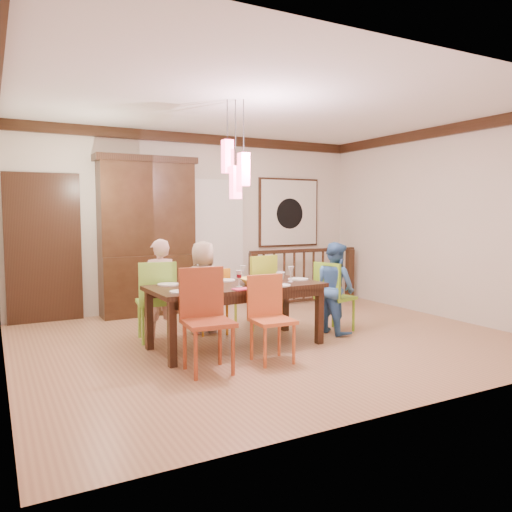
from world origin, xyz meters
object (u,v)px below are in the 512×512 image
dining_table (236,292)px  person_end_right (335,288)px  chair_end_right (336,292)px  person_far_mid (203,287)px  balustrade (304,275)px  person_far_left (160,288)px  china_hutch (147,236)px  chair_far_left (156,295)px

dining_table → person_end_right: 1.46m
chair_end_right → person_far_mid: person_far_mid is taller
dining_table → person_far_mid: person_far_mid is taller
balustrade → person_far_mid: person_far_mid is taller
person_far_left → person_far_mid: (0.59, -0.02, -0.02)m
china_hutch → person_far_mid: 1.71m
dining_table → person_far_mid: (-0.08, 0.83, -0.05)m
balustrade → person_far_mid: 2.70m
dining_table → balustrade: 3.11m
dining_table → china_hutch: (-0.38, 2.39, 0.57)m
chair_far_left → china_hutch: (0.38, 1.66, 0.66)m
chair_far_left → person_far_left: (0.09, 0.12, 0.06)m
dining_table → balustrade: (2.33, 2.05, -0.16)m
chair_end_right → balustrade: 2.14m
china_hutch → person_far_left: bearing=-100.6°
person_far_left → person_end_right: bearing=163.1°
dining_table → china_hutch: bearing=97.6°
person_far_left → person_far_mid: size_ratio=1.03×
dining_table → person_far_left: size_ratio=1.63×
chair_far_left → chair_end_right: size_ratio=1.07×
balustrade → person_far_left: (-3.00, -1.19, 0.13)m
china_hutch → dining_table: bearing=-81.0°
china_hutch → person_far_left: 1.68m
chair_far_left → chair_end_right: (2.28, -0.67, -0.04)m
dining_table → person_end_right: bearing=-1.7°
chair_far_left → chair_end_right: chair_far_left is taller
china_hutch → person_far_mid: (0.30, -1.56, -0.62)m
chair_end_right → balustrade: (0.81, 1.98, -0.04)m
dining_table → chair_far_left: bearing=134.4°
dining_table → person_far_mid: 0.84m
dining_table → chair_end_right: bearing=0.9°
china_hutch → person_end_right: (1.84, -2.40, -0.63)m
person_far_left → person_end_right: 2.29m
person_far_mid → person_far_left: bearing=7.4°
person_far_mid → chair_end_right: bearing=163.4°
dining_table → person_end_right: size_ratio=1.71×
balustrade → person_end_right: (-0.87, -2.05, 0.11)m
balustrade → person_end_right: 2.23m
dining_table → chair_far_left: 1.06m
china_hutch → person_far_mid: bearing=-79.1°
chair_far_left → person_end_right: size_ratio=0.83×
china_hutch → balustrade: 2.83m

